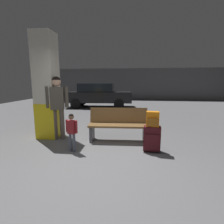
{
  "coord_description": "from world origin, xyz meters",
  "views": [
    {
      "loc": [
        0.7,
        -2.91,
        1.59
      ],
      "look_at": [
        0.2,
        1.3,
        0.85
      ],
      "focal_mm": 27.46,
      "sensor_mm": 36.0,
      "label": 1
    }
  ],
  "objects_px": {
    "suitcase": "(152,138)",
    "adult": "(57,101)",
    "bench": "(118,125)",
    "backpack_bright": "(153,119)",
    "structural_pillar": "(47,87)",
    "parked_car_far": "(98,95)",
    "child": "(72,129)"
  },
  "relations": [
    {
      "from": "suitcase",
      "to": "structural_pillar",
      "type": "bearing_deg",
      "value": 164.51
    },
    {
      "from": "bench",
      "to": "child",
      "type": "relative_size",
      "value": 1.82
    },
    {
      "from": "adult",
      "to": "bench",
      "type": "bearing_deg",
      "value": 3.79
    },
    {
      "from": "structural_pillar",
      "to": "child",
      "type": "distance_m",
      "value": 1.7
    },
    {
      "from": "suitcase",
      "to": "adult",
      "type": "height_order",
      "value": "adult"
    },
    {
      "from": "structural_pillar",
      "to": "backpack_bright",
      "type": "distance_m",
      "value": 3.05
    },
    {
      "from": "bench",
      "to": "adult",
      "type": "relative_size",
      "value": 0.93
    },
    {
      "from": "bench",
      "to": "suitcase",
      "type": "relative_size",
      "value": 2.69
    },
    {
      "from": "backpack_bright",
      "to": "child",
      "type": "relative_size",
      "value": 0.38
    },
    {
      "from": "bench",
      "to": "backpack_bright",
      "type": "relative_size",
      "value": 4.78
    },
    {
      "from": "backpack_bright",
      "to": "adult",
      "type": "height_order",
      "value": "adult"
    },
    {
      "from": "structural_pillar",
      "to": "bench",
      "type": "distance_m",
      "value": 2.28
    },
    {
      "from": "backpack_bright",
      "to": "child",
      "type": "height_order",
      "value": "backpack_bright"
    },
    {
      "from": "suitcase",
      "to": "adult",
      "type": "relative_size",
      "value": 0.35
    },
    {
      "from": "backpack_bright",
      "to": "parked_car_far",
      "type": "relative_size",
      "value": 0.08
    },
    {
      "from": "child",
      "to": "adult",
      "type": "relative_size",
      "value": 0.51
    },
    {
      "from": "bench",
      "to": "backpack_bright",
      "type": "distance_m",
      "value": 1.15
    },
    {
      "from": "suitcase",
      "to": "backpack_bright",
      "type": "relative_size",
      "value": 1.78
    },
    {
      "from": "child",
      "to": "structural_pillar",
      "type": "bearing_deg",
      "value": 136.49
    },
    {
      "from": "suitcase",
      "to": "backpack_bright",
      "type": "distance_m",
      "value": 0.45
    },
    {
      "from": "suitcase",
      "to": "child",
      "type": "relative_size",
      "value": 0.67
    },
    {
      "from": "child",
      "to": "parked_car_far",
      "type": "relative_size",
      "value": 0.21
    },
    {
      "from": "structural_pillar",
      "to": "bench",
      "type": "height_order",
      "value": "structural_pillar"
    },
    {
      "from": "bench",
      "to": "suitcase",
      "type": "height_order",
      "value": "bench"
    },
    {
      "from": "backpack_bright",
      "to": "structural_pillar",
      "type": "bearing_deg",
      "value": 164.51
    },
    {
      "from": "structural_pillar",
      "to": "adult",
      "type": "distance_m",
      "value": 0.56
    },
    {
      "from": "suitcase",
      "to": "child",
      "type": "distance_m",
      "value": 1.85
    },
    {
      "from": "backpack_bright",
      "to": "suitcase",
      "type": "bearing_deg",
      "value": 59.28
    },
    {
      "from": "structural_pillar",
      "to": "parked_car_far",
      "type": "relative_size",
      "value": 0.7
    },
    {
      "from": "suitcase",
      "to": "parked_car_far",
      "type": "relative_size",
      "value": 0.14
    },
    {
      "from": "backpack_bright",
      "to": "parked_car_far",
      "type": "height_order",
      "value": "parked_car_far"
    },
    {
      "from": "child",
      "to": "parked_car_far",
      "type": "xyz_separation_m",
      "value": [
        -0.81,
        7.11,
        0.25
      ]
    }
  ]
}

